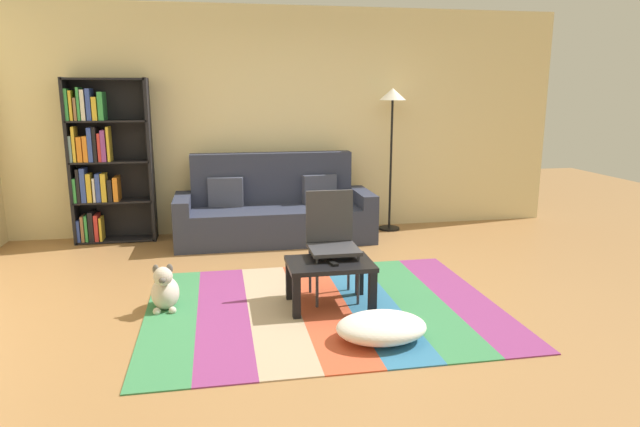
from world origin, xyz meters
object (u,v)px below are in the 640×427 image
at_px(pouf, 381,327).
at_px(standing_lamp, 392,113).
at_px(couch, 275,211).
at_px(tv_remote, 332,263).
at_px(coffee_table, 330,270).
at_px(bookshelf, 102,162).
at_px(dog, 165,290).
at_px(folding_chair, 332,235).

height_order(pouf, standing_lamp, standing_lamp).
bearing_deg(couch, tv_remote, -84.28).
bearing_deg(coffee_table, standing_lamp, 62.35).
bearing_deg(coffee_table, bookshelf, 131.15).
distance_m(pouf, standing_lamp, 3.53).
bearing_deg(couch, standing_lamp, 8.63).
height_order(bookshelf, coffee_table, bookshelf).
xyz_separation_m(bookshelf, dog, (0.84, -2.27, -0.77)).
distance_m(couch, standing_lamp, 1.87).
height_order(couch, bookshelf, bookshelf).
xyz_separation_m(tv_remote, folding_chair, (0.06, 0.30, 0.14)).
relative_size(bookshelf, standing_lamp, 1.07).
relative_size(coffee_table, pouf, 1.06).
distance_m(couch, bookshelf, 2.03).
height_order(bookshelf, dog, bookshelf).
distance_m(pouf, tv_remote, 0.73).
bearing_deg(bookshelf, coffee_table, -48.85).
bearing_deg(pouf, couch, 98.80).
distance_m(coffee_table, standing_lamp, 2.94).
bearing_deg(tv_remote, coffee_table, 82.33).
xyz_separation_m(bookshelf, tv_remote, (2.15, -2.52, -0.54)).
xyz_separation_m(couch, folding_chair, (0.28, -1.94, 0.20)).
bearing_deg(couch, folding_chair, -81.76).
xyz_separation_m(pouf, standing_lamp, (1.03, 3.10, 1.35)).
xyz_separation_m(coffee_table, folding_chair, (0.06, 0.24, 0.23)).
relative_size(dog, standing_lamp, 0.23).
bearing_deg(tv_remote, folding_chair, 66.59).
bearing_deg(standing_lamp, folding_chair, -118.91).
bearing_deg(tv_remote, bookshelf, 117.66).
bearing_deg(standing_lamp, bookshelf, 179.03).
bearing_deg(tv_remote, couch, 82.90).
height_order(pouf, dog, dog).
relative_size(dog, folding_chair, 0.44).
height_order(couch, standing_lamp, standing_lamp).
bearing_deg(coffee_table, pouf, -72.07).
relative_size(bookshelf, tv_remote, 12.40).
bearing_deg(dog, bookshelf, 110.24).
relative_size(bookshelf, dog, 4.68).
bearing_deg(standing_lamp, dog, -139.18).
height_order(coffee_table, standing_lamp, standing_lamp).
height_order(bookshelf, standing_lamp, bookshelf).
bearing_deg(pouf, tv_remote, 109.17).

